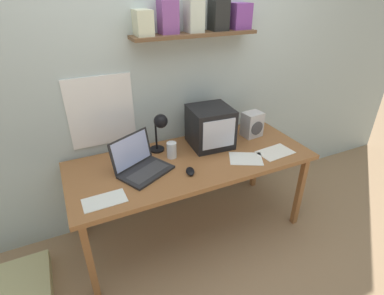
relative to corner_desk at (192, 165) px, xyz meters
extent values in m
plane|color=#A1805D|center=(0.00, 0.00, -0.67)|extent=(12.00, 12.00, 0.00)
cube|color=#B4C5C5|center=(0.00, 0.44, 0.63)|extent=(5.60, 0.06, 2.60)
cube|color=white|center=(-0.56, 0.40, 0.39)|extent=(0.49, 0.01, 0.54)
cube|color=brown|center=(0.18, 0.32, 0.91)|extent=(0.97, 0.18, 0.02)
cube|color=beige|center=(-0.21, 0.33, 1.00)|extent=(0.11, 0.15, 0.17)
cube|color=#844892|center=(-0.02, 0.35, 1.03)|extent=(0.13, 0.12, 0.22)
cube|color=beige|center=(0.17, 0.34, 1.04)|extent=(0.12, 0.14, 0.23)
cube|color=black|center=(0.38, 0.34, 1.04)|extent=(0.12, 0.13, 0.24)
cube|color=#7D3E97|center=(0.57, 0.34, 1.01)|extent=(0.15, 0.13, 0.19)
cube|color=#996136|center=(0.00, 0.00, 0.04)|extent=(1.87, 0.76, 0.03)
cube|color=#996136|center=(-0.87, -0.32, -0.32)|extent=(0.04, 0.05, 0.69)
cube|color=#996136|center=(0.87, -0.32, -0.32)|extent=(0.04, 0.05, 0.69)
cube|color=#996136|center=(-0.87, 0.32, -0.32)|extent=(0.04, 0.05, 0.69)
cube|color=#996136|center=(0.87, 0.32, -0.32)|extent=(0.04, 0.05, 0.69)
cube|color=black|center=(0.24, 0.15, 0.22)|extent=(0.35, 0.35, 0.32)
cube|color=silver|center=(0.22, -0.01, 0.22)|extent=(0.27, 0.03, 0.23)
cube|color=#232326|center=(-0.38, -0.04, 0.06)|extent=(0.42, 0.37, 0.02)
cube|color=#38383A|center=(-0.37, -0.05, 0.07)|extent=(0.33, 0.25, 0.00)
cube|color=#232326|center=(-0.44, 0.09, 0.19)|extent=(0.34, 0.21, 0.24)
cube|color=#AEBCEF|center=(-0.44, 0.09, 0.19)|extent=(0.31, 0.19, 0.21)
cylinder|color=black|center=(-0.20, 0.25, 0.06)|extent=(0.12, 0.12, 0.01)
cylinder|color=black|center=(-0.20, 0.25, 0.20)|extent=(0.02, 0.02, 0.26)
sphere|color=black|center=(-0.17, 0.19, 0.33)|extent=(0.11, 0.11, 0.11)
cylinder|color=white|center=(-0.13, 0.09, 0.12)|extent=(0.08, 0.08, 0.13)
cylinder|color=#CC3D47|center=(-0.13, 0.09, 0.10)|extent=(0.07, 0.07, 0.09)
cube|color=silver|center=(0.64, 0.14, 0.16)|extent=(0.17, 0.14, 0.22)
cylinder|color=#4C4C51|center=(0.65, 0.07, 0.15)|extent=(0.12, 0.02, 0.12)
ellipsoid|color=black|center=(-0.10, -0.17, 0.07)|extent=(0.09, 0.12, 0.03)
cube|color=white|center=(0.38, -0.18, 0.06)|extent=(0.31, 0.28, 0.00)
cube|color=white|center=(0.64, -0.19, 0.06)|extent=(0.29, 0.20, 0.00)
cube|color=white|center=(-0.71, -0.22, 0.06)|extent=(0.27, 0.15, 0.00)
cube|color=#BFBA83|center=(-1.40, -0.07, -0.61)|extent=(0.49, 0.49, 0.11)
camera|label=1|loc=(-0.84, -1.78, 1.25)|focal=28.00mm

